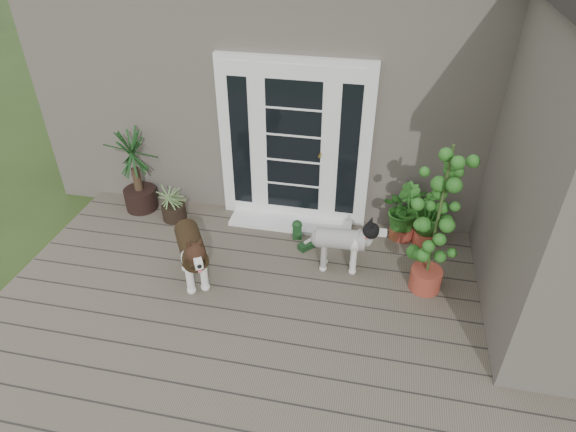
# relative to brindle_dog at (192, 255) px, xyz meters

# --- Properties ---
(deck) EXTENTS (6.20, 4.60, 0.12)m
(deck) POSITION_rel_brindle_dog_xyz_m (1.04, -0.71, -0.42)
(deck) COLOR #6B5B4C
(deck) RESTS_ON ground
(house_main) EXTENTS (7.40, 4.00, 3.10)m
(house_main) POSITION_rel_brindle_dog_xyz_m (1.04, 3.54, 1.07)
(house_main) COLOR #665E54
(house_main) RESTS_ON ground
(door_unit) EXTENTS (1.90, 0.14, 2.15)m
(door_unit) POSITION_rel_brindle_dog_xyz_m (0.84, 1.49, 0.71)
(door_unit) COLOR white
(door_unit) RESTS_ON deck
(door_step) EXTENTS (1.60, 0.40, 0.05)m
(door_step) POSITION_rel_brindle_dog_xyz_m (0.84, 1.29, -0.34)
(door_step) COLOR white
(door_step) RESTS_ON deck
(brindle_dog) EXTENTS (0.77, 0.94, 0.72)m
(brindle_dog) POSITION_rel_brindle_dog_xyz_m (0.00, 0.00, 0.00)
(brindle_dog) COLOR #342413
(brindle_dog) RESTS_ON deck
(white_dog) EXTENTS (0.76, 0.36, 0.62)m
(white_dog) POSITION_rel_brindle_dog_xyz_m (1.57, 0.53, -0.05)
(white_dog) COLOR silver
(white_dog) RESTS_ON deck
(spider_plant) EXTENTS (0.60, 0.60, 0.57)m
(spider_plant) POSITION_rel_brindle_dog_xyz_m (-0.71, 1.11, -0.08)
(spider_plant) COLOR #93B670
(spider_plant) RESTS_ON deck
(yucca) EXTENTS (1.01, 1.01, 1.18)m
(yucca) POSITION_rel_brindle_dog_xyz_m (-1.26, 1.26, 0.23)
(yucca) COLOR black
(yucca) RESTS_ON deck
(herb_a) EXTENTS (0.69, 0.69, 0.62)m
(herb_a) POSITION_rel_brindle_dog_xyz_m (2.25, 1.29, -0.05)
(herb_a) COLOR #1A4D16
(herb_a) RESTS_ON deck
(herb_b) EXTENTS (0.48, 0.48, 0.55)m
(herb_b) POSITION_rel_brindle_dog_xyz_m (2.29, 1.29, -0.09)
(herb_b) COLOR #18541D
(herb_b) RESTS_ON deck
(herb_c) EXTENTS (0.50, 0.50, 0.64)m
(herb_c) POSITION_rel_brindle_dog_xyz_m (2.57, 1.26, -0.04)
(herb_c) COLOR #1B4B15
(herb_c) RESTS_ON deck
(sapling) EXTENTS (0.65, 0.65, 1.83)m
(sapling) POSITION_rel_brindle_dog_xyz_m (2.55, 0.39, 0.55)
(sapling) COLOR #1A5C1E
(sapling) RESTS_ON deck
(clog_left) EXTENTS (0.22, 0.36, 0.10)m
(clog_left) POSITION_rel_brindle_dog_xyz_m (0.97, 1.11, -0.31)
(clog_left) COLOR #163918
(clog_left) RESTS_ON deck
(clog_right) EXTENTS (0.32, 0.34, 0.10)m
(clog_right) POSITION_rel_brindle_dog_xyz_m (1.16, 0.85, -0.31)
(clog_right) COLOR #153417
(clog_right) RESTS_ON deck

